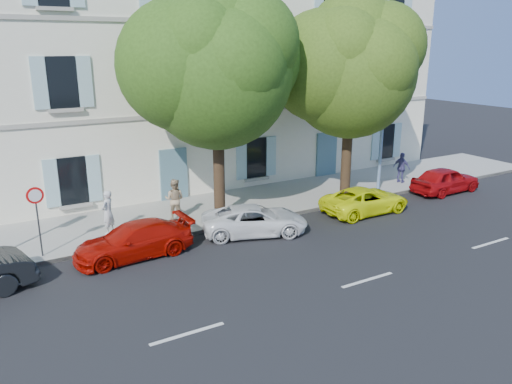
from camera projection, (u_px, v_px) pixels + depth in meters
ground at (295, 239)px, 18.79m from camera, size 90.00×90.00×0.00m
sidewalk at (239, 205)px, 22.46m from camera, size 36.00×4.50×0.15m
kerb at (263, 219)px, 20.66m from camera, size 36.00×0.16×0.16m
building at (185, 66)px, 25.56m from camera, size 28.00×7.00×12.00m
car_red_coupe at (134, 241)px, 17.03m from camera, size 4.16×1.88×1.18m
car_white_coupe at (255, 220)px, 19.11m from camera, size 4.45×3.12×1.13m
car_yellow_supercar at (365, 200)px, 21.57m from camera, size 4.03×1.86×1.12m
car_red_hatchback at (445, 180)px, 24.52m from camera, size 3.81×1.61×1.29m
tree_left at (217, 74)px, 18.98m from camera, size 5.82×5.82×9.01m
tree_right at (351, 74)px, 21.95m from camera, size 5.71×5.71×8.79m
road_sign at (36, 207)px, 16.38m from camera, size 0.56×0.09×2.42m
street_lamp at (386, 106)px, 23.33m from camera, size 0.29×1.56×7.30m
pedestrian_a at (108, 212)px, 18.69m from camera, size 0.72×0.71×1.67m
pedestrian_b at (175, 199)px, 20.20m from camera, size 1.05×1.02×1.70m
pedestrian_c at (402, 168)px, 25.71m from camera, size 0.61×0.99×1.57m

